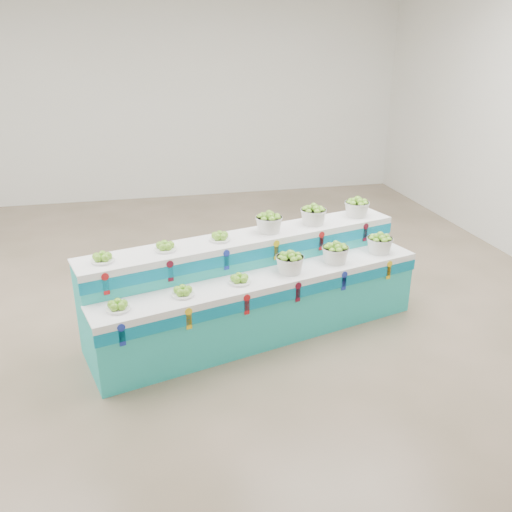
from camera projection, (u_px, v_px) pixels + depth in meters
name	position (u px, v px, depth m)	size (l,w,h in m)	color
ground	(171.00, 315.00, 6.20)	(10.00, 10.00, 0.00)	brown
back_wall	(143.00, 93.00, 9.96)	(10.00, 10.00, 0.00)	silver
display_stand	(256.00, 287.00, 5.70)	(3.60, 0.93, 1.02)	#28C1BA
plate_lower_left	(118.00, 305.00, 4.77)	(0.22, 0.22, 0.10)	white
plate_lower_mid	(183.00, 291.00, 5.03)	(0.22, 0.22, 0.10)	white
plate_lower_right	(240.00, 278.00, 5.29)	(0.22, 0.22, 0.10)	white
basket_lower_left	(290.00, 262.00, 5.52)	(0.29, 0.29, 0.22)	silver
basket_lower_mid	(335.00, 253.00, 5.77)	(0.29, 0.29, 0.22)	silver
basket_lower_right	(380.00, 243.00, 6.03)	(0.29, 0.29, 0.22)	silver
plate_upper_left	(102.00, 257.00, 5.02)	(0.22, 0.22, 0.10)	white
plate_upper_mid	(165.00, 246.00, 5.28)	(0.22, 0.22, 0.10)	white
plate_upper_right	(220.00, 236.00, 5.54)	(0.22, 0.22, 0.10)	white
basket_upper_left	(269.00, 222.00, 5.77)	(0.29, 0.29, 0.22)	silver
basket_upper_mid	(313.00, 215.00, 6.02)	(0.29, 0.29, 0.22)	silver
basket_upper_right	(357.00, 207.00, 6.28)	(0.29, 0.29, 0.22)	silver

